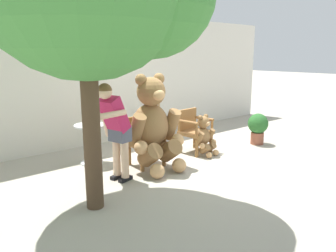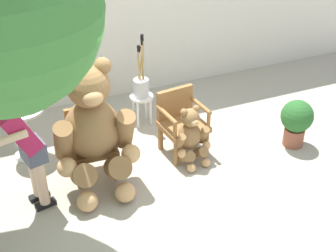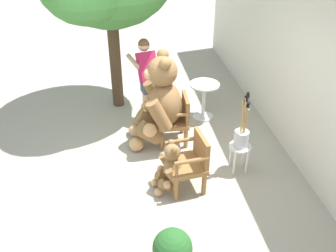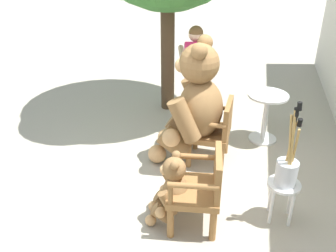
# 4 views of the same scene
# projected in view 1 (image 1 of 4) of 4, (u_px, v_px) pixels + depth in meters

# --- Properties ---
(ground_plane) EXTENTS (60.00, 60.00, 0.00)m
(ground_plane) POSITION_uv_depth(u_px,v_px,m) (189.00, 164.00, 5.88)
(ground_plane) COLOR #A8A091
(back_wall) EXTENTS (10.00, 0.16, 2.80)m
(back_wall) POSITION_uv_depth(u_px,v_px,m) (116.00, 79.00, 7.37)
(back_wall) COLOR silver
(back_wall) RESTS_ON ground
(wooden_chair_left) EXTENTS (0.58, 0.54, 0.86)m
(wooden_chair_left) POSITION_uv_depth(u_px,v_px,m) (144.00, 139.00, 5.79)
(wooden_chair_left) COLOR olive
(wooden_chair_left) RESTS_ON ground
(wooden_chair_right) EXTENTS (0.62, 0.58, 0.86)m
(wooden_chair_right) POSITION_uv_depth(u_px,v_px,m) (194.00, 129.00, 6.56)
(wooden_chair_right) COLOR olive
(wooden_chair_right) RESTS_ON ground
(teddy_bear_large) EXTENTS (0.98, 0.94, 1.63)m
(teddy_bear_large) POSITION_uv_depth(u_px,v_px,m) (153.00, 123.00, 5.51)
(teddy_bear_large) COLOR olive
(teddy_bear_large) RESTS_ON ground
(teddy_bear_small) EXTENTS (0.49, 0.48, 0.80)m
(teddy_bear_small) POSITION_uv_depth(u_px,v_px,m) (204.00, 135.00, 6.37)
(teddy_bear_small) COLOR olive
(teddy_bear_small) RESTS_ON ground
(person_visitor) EXTENTS (0.74, 0.60, 1.54)m
(person_visitor) POSITION_uv_depth(u_px,v_px,m) (115.00, 124.00, 4.89)
(person_visitor) COLOR black
(person_visitor) RESTS_ON ground
(white_stool) EXTENTS (0.34, 0.34, 0.46)m
(white_stool) POSITION_uv_depth(u_px,v_px,m) (158.00, 129.00, 7.04)
(white_stool) COLOR white
(white_stool) RESTS_ON ground
(brush_bucket) EXTENTS (0.22, 0.22, 0.93)m
(brush_bucket) POSITION_uv_depth(u_px,v_px,m) (158.00, 116.00, 6.98)
(brush_bucket) COLOR silver
(brush_bucket) RESTS_ON white_stool
(round_side_table) EXTENTS (0.56, 0.56, 0.72)m
(round_side_table) POSITION_uv_depth(u_px,v_px,m) (91.00, 139.00, 5.84)
(round_side_table) COLOR silver
(round_side_table) RESTS_ON ground
(potted_plant) EXTENTS (0.44, 0.44, 0.68)m
(potted_plant) POSITION_uv_depth(u_px,v_px,m) (258.00, 126.00, 7.14)
(potted_plant) COLOR brown
(potted_plant) RESTS_ON ground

